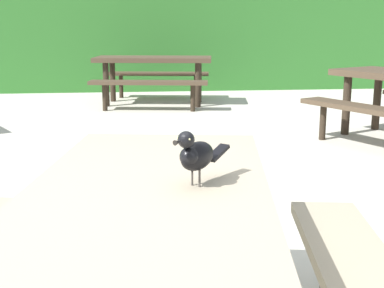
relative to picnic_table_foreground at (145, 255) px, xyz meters
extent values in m
cube|color=#2D6B28|center=(-0.35, 9.39, 0.30)|extent=(28.00, 1.98, 1.72)
cube|color=gray|center=(0.00, 0.00, 0.15)|extent=(1.03, 1.90, 0.07)
cylinder|color=#635B4C|center=(-0.15, 0.73, -0.22)|extent=(0.09, 0.09, 0.67)
cylinder|color=#635B4C|center=(0.37, 0.65, -0.22)|extent=(0.09, 0.09, 0.67)
cylinder|color=#635B4C|center=(-0.59, 0.74, -0.36)|extent=(0.07, 0.07, 0.39)
cylinder|color=#635B4C|center=(0.79, 0.53, -0.36)|extent=(0.07, 0.07, 0.39)
ellipsoid|color=black|center=(0.17, 0.10, 0.28)|extent=(0.15, 0.16, 0.09)
ellipsoid|color=black|center=(0.14, 0.06, 0.29)|extent=(0.09, 0.09, 0.06)
sphere|color=black|center=(0.13, 0.05, 0.34)|extent=(0.05, 0.05, 0.05)
sphere|color=#EAE08C|center=(0.14, 0.03, 0.35)|extent=(0.01, 0.01, 0.01)
sphere|color=#EAE08C|center=(0.11, 0.05, 0.35)|extent=(0.01, 0.01, 0.01)
cone|color=black|center=(0.10, 0.02, 0.34)|extent=(0.03, 0.03, 0.02)
cube|color=black|center=(0.25, 0.19, 0.27)|extent=(0.09, 0.10, 0.04)
cylinder|color=#47423D|center=(0.18, 0.08, 0.21)|extent=(0.01, 0.01, 0.05)
cylinder|color=#47423D|center=(0.16, 0.10, 0.21)|extent=(0.01, 0.01, 0.05)
cylinder|color=#2E241A|center=(2.37, 4.24, -0.22)|extent=(0.09, 0.09, 0.67)
cylinder|color=#2E241A|center=(2.85, 4.48, -0.22)|extent=(0.09, 0.09, 0.67)
cube|color=#473828|center=(2.30, 3.41, -0.14)|extent=(1.02, 1.65, 0.05)
cylinder|color=#2E241A|center=(2.01, 3.99, -0.36)|extent=(0.07, 0.07, 0.39)
cube|color=#473828|center=(0.28, 6.84, 0.15)|extent=(1.89, 1.02, 0.07)
cylinder|color=#2E241A|center=(0.94, 6.47, -0.22)|extent=(0.09, 0.09, 0.67)
cylinder|color=#2E241A|center=(1.02, 7.00, -0.22)|extent=(0.09, 0.09, 0.67)
cylinder|color=#2E241A|center=(-0.45, 6.68, -0.22)|extent=(0.09, 0.09, 0.67)
cylinder|color=#2E241A|center=(-0.37, 7.21, -0.22)|extent=(0.09, 0.09, 0.67)
cube|color=#473828|center=(0.18, 6.15, -0.14)|extent=(1.73, 0.53, 0.05)
cylinder|color=#2E241A|center=(0.82, 6.05, -0.36)|extent=(0.07, 0.07, 0.39)
cylinder|color=#2E241A|center=(-0.45, 6.24, -0.36)|extent=(0.07, 0.07, 0.39)
cube|color=#473828|center=(0.39, 7.53, -0.14)|extent=(1.73, 0.53, 0.05)
cylinder|color=#2E241A|center=(1.02, 7.44, -0.36)|extent=(0.07, 0.07, 0.39)
cylinder|color=#2E241A|center=(-0.25, 7.63, -0.36)|extent=(0.07, 0.07, 0.39)
camera|label=1|loc=(-0.02, -1.48, 0.68)|focal=49.44mm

